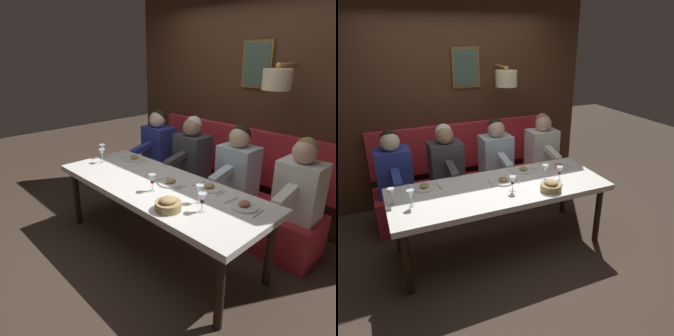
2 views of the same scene
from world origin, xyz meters
The scene contains 18 objects.
ground_plane centered at (0.00, 0.00, 0.00)m, with size 12.00×12.00×0.00m, color #423328.
dining_table centered at (0.00, 0.00, 0.67)m, with size 0.90×2.31×0.74m.
banquette_bench centered at (0.89, 0.00, 0.23)m, with size 0.52×2.51×0.45m, color red.
back_wall_panel centered at (1.46, -0.01, 1.37)m, with size 0.59×3.71×2.90m.
diner_nearest centered at (0.88, -1.01, 0.82)m, with size 0.60×0.40×0.79m.
diner_near centered at (0.88, -0.32, 0.82)m, with size 0.60×0.40×0.79m.
diner_middle centered at (0.88, 0.36, 0.82)m, with size 0.60×0.40×0.79m.
diner_far centered at (0.88, 0.98, 0.82)m, with size 0.60×0.40×0.79m.
place_setting_0 centered at (0.28, 0.74, 0.75)m, with size 0.24×0.32×0.05m.
place_setting_1 centered at (0.20, -0.85, 0.75)m, with size 0.24×0.32×0.05m.
place_setting_2 centered at (0.28, -0.42, 0.75)m, with size 0.24×0.32×0.05m.
place_setting_3 centered at (0.09, -0.08, 0.75)m, with size 0.24×0.32×0.05m.
wine_glass_0 centered at (-0.01, -0.54, 0.86)m, with size 0.07×0.07×0.16m.
wine_glass_1 centered at (-0.05, 0.92, 0.86)m, with size 0.07×0.07×0.16m.
wine_glass_2 centered at (-0.14, -0.08, 0.86)m, with size 0.07×0.07×0.16m.
wine_glass_3 centered at (0.06, 1.08, 0.86)m, with size 0.07×0.07×0.16m.
wine_glass_4 centered at (-0.11, -0.66, 0.86)m, with size 0.07×0.07×0.16m.
bread_bowl centered at (-0.29, -0.45, 0.79)m, with size 0.22×0.22×0.12m.
Camera 1 is at (-1.82, -2.07, 1.93)m, focal length 32.82 mm.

